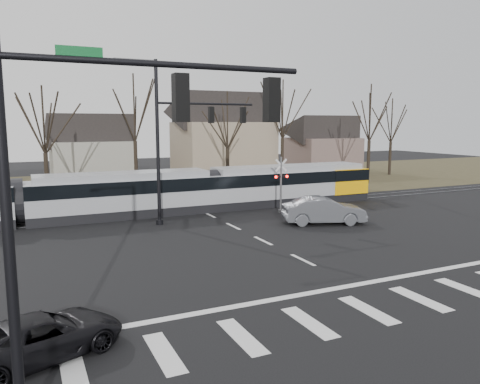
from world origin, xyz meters
name	(u,v)px	position (x,y,z in m)	size (l,w,h in m)	color
ground	(328,272)	(0.00, 0.00, 0.00)	(140.00, 140.00, 0.00)	black
grass_verge	(147,185)	(0.00, 32.00, 0.01)	(140.00, 28.00, 0.01)	#38331E
crosswalk	(395,304)	(0.00, -4.00, 0.01)	(27.00, 2.60, 0.01)	silver
stop_line	(355,285)	(0.00, -1.80, 0.01)	(28.00, 0.35, 0.01)	silver
lane_dashes	(200,210)	(0.00, 16.00, 0.01)	(0.18, 30.00, 0.01)	silver
rail_pair	(201,210)	(0.00, 15.80, 0.03)	(90.00, 1.52, 0.06)	#59595E
tram	(122,193)	(-5.66, 16.00, 1.66)	(40.24, 2.99, 3.05)	gray
sedan	(324,210)	(5.57, 8.29, 0.86)	(5.51, 3.51, 1.72)	#515358
suv	(42,336)	(-11.46, -2.84, 0.61)	(4.82, 3.45, 1.22)	black
signal_pole_near_left	(89,155)	(-10.41, -6.00, 5.70)	(9.28, 0.44, 10.20)	black
signal_pole_far	(182,134)	(-2.41, 12.50, 5.70)	(9.28, 0.44, 10.20)	black
rail_crossing_signal	(281,186)	(5.00, 12.79, 1.89)	(1.08, 0.36, 4.00)	#59595B
tree_row	(183,138)	(2.00, 26.00, 5.00)	(59.20, 7.20, 10.00)	black
house_b	(91,146)	(-5.00, 36.00, 3.97)	(8.64, 7.56, 7.65)	gray
house_c	(223,134)	(9.00, 33.00, 5.23)	(10.80, 8.64, 10.10)	gray
house_d	(322,142)	(24.00, 35.00, 3.97)	(8.64, 7.56, 7.65)	brown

